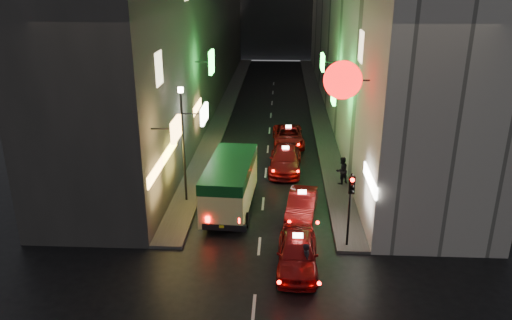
% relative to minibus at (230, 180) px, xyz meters
% --- Properties ---
extents(building_left, '(7.47, 52.00, 18.00)m').
position_rel_minibus_xyz_m(building_left, '(-6.31, 21.72, 7.32)').
color(building_left, '#3B3836').
rests_on(building_left, ground).
extents(building_right, '(8.16, 52.12, 18.00)m').
position_rel_minibus_xyz_m(building_right, '(9.69, 21.72, 7.32)').
color(building_right, '#BAB6AA').
rests_on(building_right, ground).
extents(sidewalk_left, '(1.50, 52.00, 0.15)m').
position_rel_minibus_xyz_m(sidewalk_left, '(-2.56, 21.73, -1.61)').
color(sidewalk_left, '#484543').
rests_on(sidewalk_left, ground).
extents(sidewalk_right, '(1.50, 52.00, 0.15)m').
position_rel_minibus_xyz_m(sidewalk_right, '(5.94, 21.73, -1.61)').
color(sidewalk_right, '#484543').
rests_on(sidewalk_right, ground).
extents(minibus, '(2.53, 6.31, 2.67)m').
position_rel_minibus_xyz_m(minibus, '(0.00, 0.00, 0.00)').
color(minibus, '#D4D384').
rests_on(minibus, ground).
extents(taxi_near, '(2.33, 5.38, 1.86)m').
position_rel_minibus_xyz_m(taxi_near, '(3.37, -5.45, -0.84)').
color(taxi_near, maroon).
rests_on(taxi_near, ground).
extents(taxi_second, '(2.56, 4.94, 1.67)m').
position_rel_minibus_xyz_m(taxi_second, '(3.73, -0.65, -0.93)').
color(taxi_second, maroon).
rests_on(taxi_second, ground).
extents(taxi_third, '(2.34, 5.25, 1.81)m').
position_rel_minibus_xyz_m(taxi_third, '(2.91, 5.82, -0.86)').
color(taxi_third, maroon).
rests_on(taxi_third, ground).
extents(taxi_far, '(2.17, 4.87, 1.69)m').
position_rel_minibus_xyz_m(taxi_far, '(3.14, 10.76, -0.92)').
color(taxi_far, maroon).
rests_on(taxi_far, ground).
extents(pedestrian_crossing, '(0.38, 0.58, 1.73)m').
position_rel_minibus_xyz_m(pedestrian_crossing, '(3.73, -6.11, -0.82)').
color(pedestrian_crossing, black).
rests_on(pedestrian_crossing, ground).
extents(pedestrian_sidewalk, '(0.82, 0.76, 1.86)m').
position_rel_minibus_xyz_m(pedestrian_sidewalk, '(6.18, 3.43, -0.60)').
color(pedestrian_sidewalk, black).
rests_on(pedestrian_sidewalk, sidewalk_right).
extents(traffic_light, '(0.26, 0.43, 3.50)m').
position_rel_minibus_xyz_m(traffic_light, '(5.69, -3.80, 1.00)').
color(traffic_light, black).
rests_on(traffic_light, sidewalk_right).
extents(lamp_post, '(0.28, 0.28, 6.22)m').
position_rel_minibus_xyz_m(lamp_post, '(-2.51, 0.73, 2.04)').
color(lamp_post, black).
rests_on(lamp_post, sidewalk_left).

